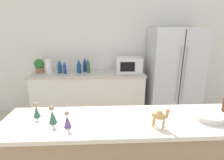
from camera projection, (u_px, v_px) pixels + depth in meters
wall_back at (113, 50)px, 3.53m from camera, size 8.00×0.06×2.55m
back_counter at (89, 95)px, 3.44m from camera, size 2.10×0.63×0.90m
refrigerator at (173, 74)px, 3.33m from camera, size 0.92×0.72×1.73m
potted_plant at (39, 65)px, 3.27m from camera, size 0.19×0.19×0.26m
paper_towel_roll at (49, 67)px, 3.20m from camera, size 0.11×0.11×0.26m
microwave at (129, 65)px, 3.32m from camera, size 0.48×0.37×0.28m
back_bottle_0 at (79, 66)px, 3.24m from camera, size 0.08×0.08×0.26m
back_bottle_1 at (88, 66)px, 3.27m from camera, size 0.07×0.07×0.28m
back_bottle_2 at (60, 67)px, 3.25m from camera, size 0.08×0.08×0.25m
back_bottle_3 at (65, 68)px, 3.21m from camera, size 0.06×0.06×0.23m
back_bottle_4 at (85, 65)px, 3.35m from camera, size 0.08×0.08×0.27m
fruit_bowl at (209, 115)px, 1.47m from camera, size 0.25×0.25×0.06m
camel_figurine at (160, 115)px, 1.33m from camera, size 0.13×0.11×0.17m
wise_man_figurine_blue at (52, 116)px, 1.40m from camera, size 0.06×0.06×0.15m
wise_man_figurine_crimson at (67, 120)px, 1.34m from camera, size 0.06×0.06×0.14m
wise_man_figurine_purple at (36, 111)px, 1.49m from camera, size 0.06×0.06×0.13m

